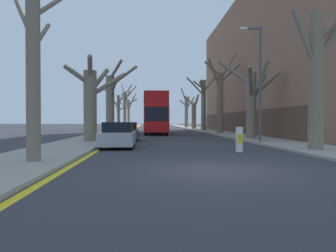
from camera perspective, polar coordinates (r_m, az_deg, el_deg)
ground_plane at (r=10.00m, az=8.28°, el=-7.63°), size 300.00×300.00×0.00m
sidewalk_left at (r=59.87m, az=-7.70°, el=-0.45°), size 3.48×120.00×0.12m
sidewalk_right at (r=60.30m, az=4.66°, el=-0.43°), size 3.48×120.00×0.12m
building_facade_right at (r=41.70m, az=18.28°, el=9.63°), size 10.08×38.00×15.69m
kerb_line_stripe at (r=59.76m, az=-5.86°, el=-0.50°), size 0.24×120.00×0.01m
street_tree_left_0 at (r=12.34m, az=-22.26°, el=11.94°), size 2.63×4.06×8.22m
street_tree_left_1 at (r=22.73m, az=-13.21°, el=4.21°), size 3.99×3.31×5.72m
street_tree_left_2 at (r=33.11m, az=-9.83°, el=4.26°), size 3.14×2.51×7.43m
street_tree_left_3 at (r=44.03m, az=-8.59°, el=2.78°), size 4.66×2.95×5.98m
street_tree_left_4 at (r=55.71m, az=-7.45°, el=3.19°), size 2.75×3.37×7.87m
street_tree_left_5 at (r=66.15m, az=-6.89°, el=2.65°), size 3.61×2.95×7.74m
street_tree_right_0 at (r=17.32m, az=24.53°, el=7.96°), size 3.19×2.30×7.07m
street_tree_right_1 at (r=26.33m, az=14.35°, el=4.44°), size 4.31×4.32×6.38m
street_tree_right_2 at (r=36.77m, az=9.09°, el=4.91°), size 3.85×2.91×9.14m
street_tree_right_3 at (r=47.27m, az=6.14°, el=4.16°), size 4.16×3.46×7.89m
street_tree_right_4 at (r=57.93m, az=4.53°, el=2.20°), size 2.80×3.49×6.17m
street_tree_right_5 at (r=67.62m, az=3.25°, el=2.76°), size 2.97×3.05×8.16m
double_decker_bus at (r=37.14m, az=-2.21°, el=2.50°), size 2.51×11.03×4.42m
parked_car_0 at (r=18.31m, az=-8.67°, el=-1.65°), size 1.79×4.06×1.41m
parked_car_1 at (r=24.63m, az=-7.32°, el=-1.01°), size 1.75×4.55×1.38m
lamp_post at (r=22.28m, az=15.50°, el=8.05°), size 1.40×0.20×7.61m
traffic_bollard at (r=15.95m, az=12.31°, el=-2.30°), size 0.34×0.36×1.19m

